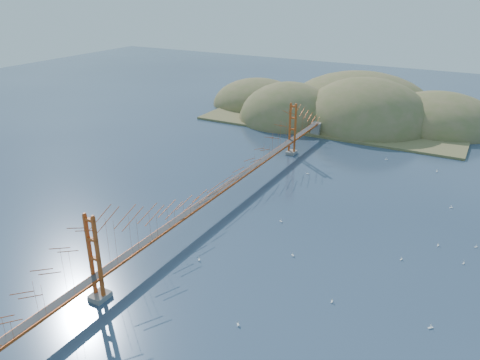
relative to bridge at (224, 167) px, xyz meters
The scene contains 17 objects.
ground 7.01m from the bridge, 90.00° to the right, with size 320.00×320.00×0.00m, color #2B3C56.
bridge is the anchor object (origin of this frame).
far_headlands 68.73m from the bridge, 88.14° to the left, with size 84.00×58.00×25.00m.
sailboat_9 40.81m from the bridge, ahead, with size 0.57×0.57×0.59m.
sailboat_4 39.27m from the bridge, ahead, with size 0.47×0.50×0.56m.
sailboat_12 22.69m from the bridge, 69.10° to the left, with size 0.64×0.56×0.73m.
sailboat_13 40.64m from the bridge, 23.75° to the right, with size 0.70×0.70×0.73m.
sailboat_0 31.30m from the bridge, 33.84° to the right, with size 0.51×0.58×0.66m.
sailboat_1 20.74m from the bridge, 29.42° to the right, with size 0.63×0.63×0.66m.
sailboat_7 41.99m from the bridge, 61.53° to the left, with size 0.55×0.45×0.65m.
sailboat_6 32.12m from the bridge, 56.52° to the right, with size 0.66×0.66×0.69m.
sailboat_14 31.79m from the bridge, ahead, with size 0.51×0.56×0.63m.
sailboat_8 39.91m from the bridge, 26.84° to the left, with size 0.58×0.58×0.63m.
sailboat_5 35.71m from the bridge, ahead, with size 0.43×0.52×0.61m.
sailboat_10 19.38m from the bridge, 70.67° to the right, with size 0.62×0.62×0.67m.
sailboat_16 13.31m from the bridge, ahead, with size 0.61×0.61×0.66m.
sailboat_extra_0 46.42m from the bridge, 48.35° to the left, with size 0.52×0.60×0.69m.
Camera 1 is at (38.09, -63.17, 36.21)m, focal length 35.00 mm.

